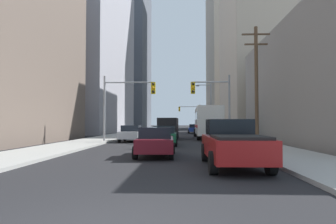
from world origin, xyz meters
name	(u,v)px	position (x,y,z in m)	size (l,w,h in m)	color
sidewalk_left	(137,132)	(-6.87, 50.00, 0.07)	(3.73, 160.00, 0.15)	#9E9E99
sidewalk_right	(211,132)	(6.87, 50.00, 0.07)	(3.73, 160.00, 0.15)	#9E9E99
city_bus	(207,121)	(4.26, 28.70, 1.93)	(2.80, 11.56, 3.40)	silver
pickup_truck_red	(232,143)	(3.35, 7.25, 0.93)	(2.20, 5.42, 1.90)	maroon
cargo_van_black	(168,127)	(-0.05, 27.34, 1.29)	(2.16, 5.26, 2.26)	black
sedan_maroon	(156,142)	(-0.02, 10.68, 0.77)	(1.96, 4.27, 1.52)	maroon
sedan_green	(165,135)	(0.04, 18.21, 0.77)	(1.95, 4.22, 1.52)	#195938
sedan_silver	(131,133)	(-3.29, 22.56, 0.77)	(1.95, 4.22, 1.52)	#B7BABF
sedan_blue	(194,129)	(3.47, 44.55, 0.77)	(1.95, 4.22, 1.52)	navy
traffic_signal_near_left	(127,97)	(-3.57, 21.65, 4.09)	(4.71, 0.44, 6.00)	gray
traffic_signal_near_right	(213,97)	(4.13, 21.65, 4.03)	(3.51, 0.44, 6.00)	gray
traffic_signal_far_right	(190,112)	(3.47, 62.05, 4.10)	(4.92, 0.44, 6.00)	gray
utility_pole_right	(256,82)	(7.24, 18.70, 4.95)	(2.20, 0.28, 9.36)	brown
street_lamp_right	(208,104)	(5.34, 38.63, 4.53)	(2.33, 0.32, 7.50)	gray
building_left_mid_office	(65,40)	(-20.59, 49.79, 17.54)	(21.53, 29.27, 35.08)	#93939E
building_left_far_tower	(125,33)	(-17.08, 91.15, 31.32)	(14.85, 26.09, 62.64)	#4C515B
building_right_mid_block	(301,57)	(21.75, 45.84, 12.92)	(25.22, 18.62, 25.85)	#B7A893
building_right_far_highrise	(248,35)	(22.01, 86.34, 28.76)	(23.65, 26.14, 57.52)	#B7A893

